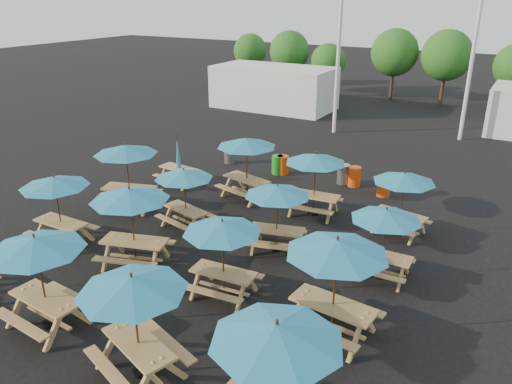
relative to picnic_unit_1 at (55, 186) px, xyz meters
The scene contains 30 objects.
ground 5.77m from the picnic_unit_1, 32.96° to the left, with size 120.00×120.00×0.00m, color black.
picnic_unit_1 is the anchor object (origin of this frame).
picnic_unit_2 3.18m from the picnic_unit_1, 91.28° to the left, with size 2.85×2.85×2.45m.
picnic_unit_3 6.15m from the picnic_unit_1, 90.29° to the left, with size 1.81×1.61×2.14m.
picnic_unit_4 4.44m from the picnic_unit_1, 44.72° to the right, with size 2.40×2.40×2.41m.
picnic_unit_5 2.98m from the picnic_unit_1, ahead, with size 2.80×2.80×2.42m.
picnic_unit_6 3.96m from the picnic_unit_1, 46.27° to the left, with size 2.34×2.34×2.09m.
picnic_unit_7 6.92m from the picnic_unit_1, 62.59° to the left, with size 2.75×2.75×2.43m.
picnic_unit_8 6.98m from the picnic_unit_1, 27.92° to the right, with size 2.80×2.80×2.38m.
picnic_unit_9 6.09m from the picnic_unit_1, ahead, with size 2.18×2.18×2.19m.
picnic_unit_10 6.82m from the picnic_unit_1, 25.73° to the left, with size 2.44×2.44×2.15m.
picnic_unit_11 8.51m from the picnic_unit_1, 44.61° to the left, with size 2.32×2.32×2.30m.
picnic_unit_12 9.94m from the picnic_unit_1, 19.51° to the right, with size 2.35×2.35×2.49m.
picnic_unit_13 9.17m from the picnic_unit_1, ahead, with size 2.55×2.55×2.50m.
picnic_unit_14 9.88m from the picnic_unit_1, 17.66° to the left, with size 1.97×1.97×2.09m.
picnic_unit_15 10.91m from the picnic_unit_1, 33.11° to the left, with size 2.35×2.35×2.15m.
waste_bin_0 9.54m from the picnic_unit_1, 88.03° to the left, with size 0.51×0.51×0.83m, color gray.
waste_bin_1 9.93m from the picnic_unit_1, 71.16° to the left, with size 0.51×0.51×0.83m, color #D8450C.
waste_bin_2 9.77m from the picnic_unit_1, 72.13° to the left, with size 0.51×0.51×0.83m, color #1A941E.
waste_bin_3 11.26m from the picnic_unit_1, 58.08° to the left, with size 0.51×0.51×0.83m, color gray.
waste_bin_4 11.48m from the picnic_unit_1, 55.80° to the left, with size 0.51×0.51×0.83m, color #D8450C.
waste_bin_5 11.94m from the picnic_unit_1, 49.08° to the left, with size 0.51×0.51×0.83m, color #D8450C.
mast_0 17.61m from the picnic_unit_1, 81.43° to the left, with size 0.20×0.20×12.00m, color silver.
mast_1 21.39m from the picnic_unit_1, 64.46° to the left, with size 0.20×0.20×12.00m, color silver.
event_tent_0 21.24m from the picnic_unit_1, 99.33° to the left, with size 8.00×4.00×2.80m, color silver.
tree_0 29.78m from the picnic_unit_1, 108.65° to the left, with size 2.80×2.80×4.24m.
tree_1 27.38m from the picnic_unit_1, 100.93° to the left, with size 3.11×3.11×4.72m.
tree_2 26.68m from the picnic_unit_1, 93.94° to the left, with size 2.59×2.59×3.93m.
tree_3 27.85m from the picnic_unit_1, 84.21° to the left, with size 3.36×3.36×5.09m.
tree_4 28.01m from the picnic_unit_1, 76.65° to the left, with size 3.41×3.41×5.17m.
Camera 1 is at (7.83, -12.26, 7.49)m, focal length 35.00 mm.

